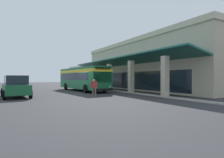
{
  "coord_description": "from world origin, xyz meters",
  "views": [
    {
      "loc": [
        21.26,
        -7.89,
        1.76
      ],
      "look_at": [
        -1.62,
        4.45,
        1.61
      ],
      "focal_mm": 30.07,
      "sensor_mm": 36.0,
      "label": 1
    }
  ],
  "objects_px": {
    "pedestrian": "(94,87)",
    "transit_bus": "(82,77)",
    "parked_suv_green": "(16,86)",
    "potted_palm": "(92,83)",
    "parked_sedan_tan": "(12,85)"
  },
  "relations": [
    {
      "from": "parked_suv_green",
      "to": "parked_sedan_tan",
      "type": "relative_size",
      "value": 1.08
    },
    {
      "from": "potted_palm",
      "to": "transit_bus",
      "type": "bearing_deg",
      "value": -30.94
    },
    {
      "from": "parked_suv_green",
      "to": "transit_bus",
      "type": "bearing_deg",
      "value": 123.49
    },
    {
      "from": "parked_sedan_tan",
      "to": "pedestrian",
      "type": "xyz_separation_m",
      "value": [
        11.64,
        7.1,
        0.15
      ]
    },
    {
      "from": "pedestrian",
      "to": "parked_sedan_tan",
      "type": "bearing_deg",
      "value": -148.61
    },
    {
      "from": "parked_suv_green",
      "to": "potted_palm",
      "type": "distance_m",
      "value": 18.45
    },
    {
      "from": "transit_bus",
      "to": "pedestrian",
      "type": "relative_size",
      "value": 7.05
    },
    {
      "from": "transit_bus",
      "to": "potted_palm",
      "type": "height_order",
      "value": "transit_bus"
    },
    {
      "from": "pedestrian",
      "to": "potted_palm",
      "type": "relative_size",
      "value": 0.52
    },
    {
      "from": "pedestrian",
      "to": "parked_suv_green",
      "type": "bearing_deg",
      "value": -105.68
    },
    {
      "from": "parked_suv_green",
      "to": "parked_sedan_tan",
      "type": "xyz_separation_m",
      "value": [
        -9.72,
        -0.25,
        -0.27
      ]
    },
    {
      "from": "parked_suv_green",
      "to": "pedestrian",
      "type": "distance_m",
      "value": 7.11
    },
    {
      "from": "parked_suv_green",
      "to": "pedestrian",
      "type": "bearing_deg",
      "value": 74.32
    },
    {
      "from": "pedestrian",
      "to": "potted_palm",
      "type": "distance_m",
      "value": 16.29
    },
    {
      "from": "pedestrian",
      "to": "transit_bus",
      "type": "bearing_deg",
      "value": 169.47
    }
  ]
}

